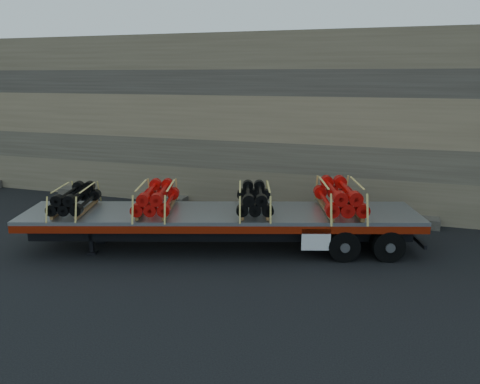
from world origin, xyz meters
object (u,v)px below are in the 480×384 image
at_px(trailer, 221,230).
at_px(bundle_midfront, 156,199).
at_px(bundle_midrear, 254,199).
at_px(bundle_rear, 340,198).
at_px(bundle_front, 75,200).

xyz_separation_m(trailer, bundle_midfront, (-1.91, -0.60, 1.02)).
xyz_separation_m(bundle_midrear, bundle_rear, (2.54, 0.80, 0.06)).
distance_m(bundle_midrear, bundle_rear, 2.66).
bearing_deg(bundle_midfront, bundle_midrear, 0.00).
height_order(bundle_front, bundle_midrear, bundle_midrear).
xyz_separation_m(trailer, bundle_midrear, (1.00, 0.32, 1.00)).
relative_size(trailer, bundle_rear, 4.90).
height_order(trailer, bundle_midfront, bundle_midfront).
bearing_deg(trailer, bundle_front, -180.00).
relative_size(bundle_midrear, bundle_rear, 0.86).
distance_m(trailer, bundle_midrear, 1.45).
height_order(bundle_front, bundle_rear, bundle_rear).
bearing_deg(bundle_rear, bundle_midrear, 180.00).
bearing_deg(bundle_midrear, bundle_rear, -0.00).
relative_size(bundle_front, bundle_midfront, 0.91).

